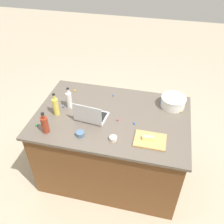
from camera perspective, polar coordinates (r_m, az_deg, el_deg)
The scene contains 19 objects.
ground_plane at distance 3.21m, azimuth 0.00°, elevation -13.29°, with size 12.00×12.00×0.00m, color #B7A88E.
island_counter at distance 2.87m, azimuth 0.00°, elevation -7.76°, with size 1.61×1.07×0.90m.
laptop at distance 2.50m, azimuth -5.03°, elevation -0.80°, with size 0.33×0.26×0.22m.
mixing_bowl_large at distance 2.73m, azimuth 14.11°, elevation 2.41°, with size 0.27×0.27×0.12m.
bottle_soy at distance 2.40m, azimuth -15.40°, elevation -2.81°, with size 0.07×0.07×0.23m.
bottle_oil at distance 2.58m, azimuth -13.02°, elevation 1.32°, with size 0.06×0.06×0.26m.
bottle_vinegar at distance 2.66m, azimuth -9.99°, elevation 2.88°, with size 0.06×0.06×0.24m.
cutting_board at distance 2.31m, azimuth 8.87°, elevation -6.54°, with size 0.29×0.22×0.02m, color tan.
butter_stick_left at distance 2.29m, azimuth 8.47°, elevation -5.99°, with size 0.11×0.04×0.04m, color #F4E58C.
ramekin_small at distance 2.29m, azimuth 0.29°, elevation -6.19°, with size 0.07×0.07×0.04m, color beige.
ramekin_medium at distance 2.35m, azimuth -7.44°, elevation -5.03°, with size 0.08×0.08×0.04m, color slate.
candy_0 at distance 2.55m, azimuth -17.20°, elevation -2.92°, with size 0.02×0.02×0.02m, color green.
candy_1 at distance 2.83m, azimuth 0.26°, elevation 3.89°, with size 0.02×0.02×0.02m, color blue.
candy_2 at distance 2.49m, azimuth 1.36°, elevation -1.86°, with size 0.02×0.02×0.02m, color red.
candy_3 at distance 2.72m, azimuth -11.30°, elevation 1.27°, with size 0.02×0.02×0.02m, color blue.
candy_4 at distance 2.70m, azimuth 15.83°, elevation 0.10°, with size 0.02×0.02×0.02m, color yellow.
candy_5 at distance 2.79m, azimuth 11.29°, elevation 2.37°, with size 0.02×0.02×0.02m, color blue.
candy_6 at distance 2.46m, azimuth 5.26°, elevation -2.64°, with size 0.02×0.02×0.02m, color blue.
candy_7 at distance 2.95m, azimuth -8.65°, elevation 4.98°, with size 0.02×0.02×0.02m, color yellow.
Camera 1 is at (-0.45, 1.91, 2.54)m, focal length 39.14 mm.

